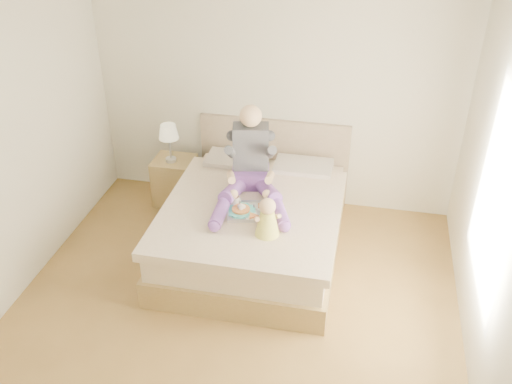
% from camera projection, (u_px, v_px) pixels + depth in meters
% --- Properties ---
extents(room, '(4.02, 4.22, 2.71)m').
position_uv_depth(room, '(237.00, 171.00, 4.27)').
color(room, brown).
rests_on(room, ground).
extents(bed, '(1.70, 2.18, 1.00)m').
position_uv_depth(bed, '(256.00, 221.00, 5.81)').
color(bed, olive).
rests_on(bed, ground).
extents(nightstand, '(0.45, 0.40, 0.55)m').
position_uv_depth(nightstand, '(175.00, 181.00, 6.57)').
color(nightstand, olive).
rests_on(nightstand, ground).
extents(lamp, '(0.22, 0.22, 0.45)m').
position_uv_depth(lamp, '(169.00, 134.00, 6.22)').
color(lamp, silver).
rests_on(lamp, nightstand).
extents(adult, '(0.77, 1.13, 0.89)m').
position_uv_depth(adult, '(251.00, 168.00, 5.61)').
color(adult, '#633A91').
rests_on(adult, bed).
extents(tray, '(0.51, 0.44, 0.13)m').
position_uv_depth(tray, '(250.00, 210.00, 5.40)').
color(tray, silver).
rests_on(tray, bed).
extents(baby, '(0.28, 0.33, 0.37)m').
position_uv_depth(baby, '(267.00, 220.00, 5.05)').
color(baby, '#E5E448').
rests_on(baby, bed).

